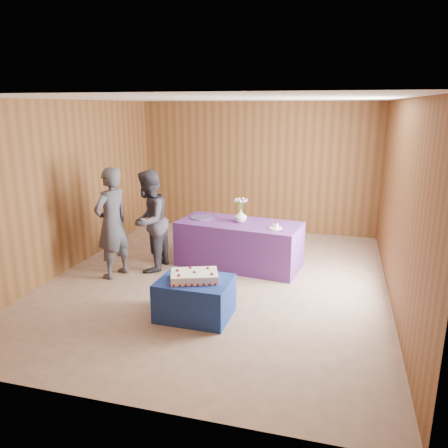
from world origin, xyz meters
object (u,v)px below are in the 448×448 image
at_px(sheet_cake, 194,276).
at_px(guest_left, 112,223).
at_px(cake_table, 195,298).
at_px(guest_right, 149,221).
at_px(serving_table, 239,244).
at_px(vase, 241,216).

relative_size(sheet_cake, guest_left, 0.41).
bearing_deg(cake_table, guest_right, 133.06).
bearing_deg(serving_table, guest_left, -143.92).
bearing_deg(sheet_cake, cake_table, 78.10).
height_order(cake_table, vase, vase).
bearing_deg(sheet_cake, serving_table, 66.37).
xyz_separation_m(sheet_cake, vase, (0.13, 1.97, 0.30)).
bearing_deg(serving_table, guest_right, -150.00).
bearing_deg(cake_table, guest_left, 150.99).
relative_size(cake_table, vase, 4.26).
height_order(serving_table, vase, vase).
bearing_deg(guest_left, cake_table, 77.33).
relative_size(vase, guest_left, 0.12).
distance_m(sheet_cake, vase, 2.00).
relative_size(cake_table, serving_table, 0.45).
relative_size(serving_table, vase, 9.47).
xyz_separation_m(cake_table, guest_left, (-1.67, 0.98, 0.61)).
height_order(cake_table, guest_left, guest_left).
bearing_deg(sheet_cake, vase, 65.95).
height_order(cake_table, guest_right, guest_right).
bearing_deg(guest_right, guest_left, -47.98).
bearing_deg(guest_right, vase, 111.44).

